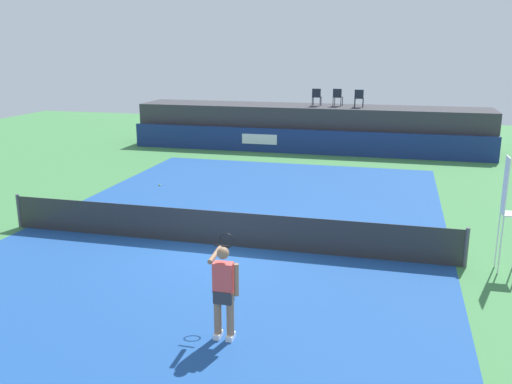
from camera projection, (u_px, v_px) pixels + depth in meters
ground_plane at (249, 214)px, 17.75m from camera, size 48.00×48.00×0.00m
court_inner at (220, 245)px, 14.94m from camera, size 12.00×22.00×0.00m
sponsor_wall at (304, 142)px, 27.44m from camera, size 18.00×0.22×1.20m
spectator_platform at (310, 127)px, 28.99m from camera, size 18.00×2.80×2.20m
spectator_chair_far_left at (317, 96)px, 28.42m from camera, size 0.45×0.45×0.89m
spectator_chair_left at (338, 96)px, 28.32m from camera, size 0.48×0.48×0.89m
spectator_chair_center at (359, 97)px, 27.76m from camera, size 0.45×0.45×0.89m
umpire_chair at (508, 207)px, 12.85m from camera, size 0.45×0.45×2.76m
tennis_net at (220, 228)px, 14.82m from camera, size 12.40×0.02×0.95m
net_post_near at (19, 211)px, 16.30m from camera, size 0.10×0.10×1.00m
net_post_far at (466, 248)px, 13.32m from camera, size 0.10×0.10×1.00m
tennis_player at (224, 289)px, 9.97m from camera, size 0.68×1.12×1.77m
tennis_ball at (160, 185)px, 21.27m from camera, size 0.07×0.07×0.07m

